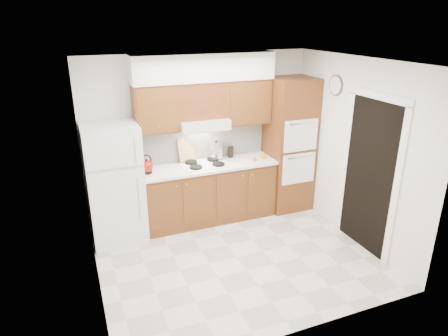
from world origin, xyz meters
The scene contains 26 objects.
floor centered at (0.00, 0.00, 0.00)m, with size 3.60×3.60×0.00m, color beige.
ceiling centered at (0.00, 0.00, 2.60)m, with size 3.60×3.60×0.00m, color white.
wall_back centered at (0.00, 1.50, 1.30)m, with size 3.60×0.02×2.60m, color white.
wall_left centered at (-1.80, 0.00, 1.30)m, with size 0.02×3.00×2.60m, color white.
wall_right centered at (1.80, 0.00, 1.30)m, with size 0.02×3.00×2.60m, color white.
fridge centered at (-1.41, 1.14, 0.86)m, with size 0.75×0.72×1.72m, color white.
base_cabinets centered at (0.02, 1.20, 0.45)m, with size 2.11×0.60×0.90m, color brown.
countertop centered at (0.03, 1.19, 0.92)m, with size 2.13×0.62×0.04m, color white.
backsplash centered at (0.02, 1.49, 1.22)m, with size 2.11×0.03×0.56m, color white.
oven_cabinet centered at (1.44, 1.18, 1.10)m, with size 0.70×0.65×2.20m, color brown.
upper_cab_left centered at (-0.71, 1.33, 1.85)m, with size 0.63×0.33×0.70m, color brown.
upper_cab_right centered at (0.72, 1.33, 1.85)m, with size 0.73×0.33×0.70m, color brown.
range_hood centered at (-0.02, 1.27, 1.57)m, with size 0.75×0.45×0.15m, color silver.
upper_cab_over_hood centered at (-0.02, 1.33, 1.92)m, with size 0.75×0.33×0.55m, color brown.
soffit centered at (0.03, 1.32, 2.40)m, with size 2.13×0.36×0.40m, color silver.
cooktop centered at (-0.02, 1.21, 0.95)m, with size 0.74×0.50×0.01m, color white.
doorway centered at (1.79, -0.35, 1.05)m, with size 0.02×0.90×2.10m, color black.
wall_clock centered at (1.79, 0.55, 2.15)m, with size 0.30×0.30×0.02m, color #3F3833.
kettle centered at (-0.93, 1.18, 1.04)m, with size 0.19×0.19×0.19m, color maroon.
cutting_board centered at (-0.25, 1.45, 1.14)m, with size 0.27×0.02×0.36m, color tan.
stock_pot centered at (0.23, 1.39, 1.09)m, with size 0.24×0.24×0.25m, color #BABABF.
condiment_a centered at (0.50, 1.37, 1.04)m, with size 0.05×0.05×0.19m, color black.
condiment_b centered at (0.51, 1.40, 1.03)m, with size 0.06×0.06×0.18m, color black.
condiment_c centered at (0.47, 1.38, 1.03)m, with size 0.06×0.06×0.17m, color black.
orange_near centered at (0.96, 1.14, 0.98)m, with size 0.08×0.08×0.08m, color orange.
orange_far centered at (0.76, 1.07, 0.98)m, with size 0.07×0.07×0.07m, color orange.
Camera 1 is at (-1.90, -4.28, 3.08)m, focal length 32.00 mm.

